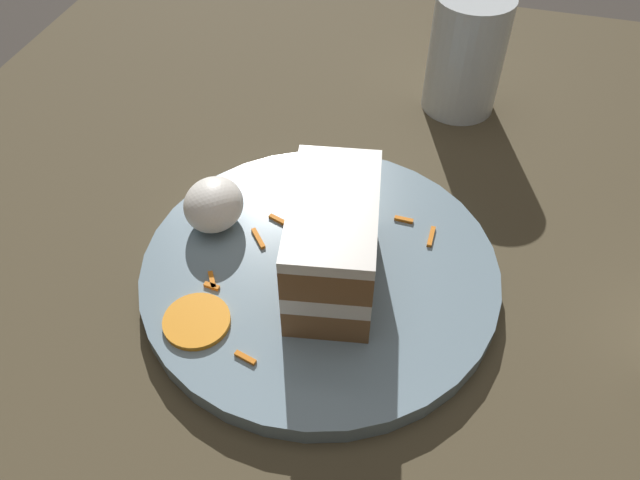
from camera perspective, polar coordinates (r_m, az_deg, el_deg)
name	(u,v)px	position (r m, az deg, el deg)	size (l,w,h in m)	color
ground_plane	(322,343)	(0.53, 0.21, -9.36)	(6.00, 6.00, 0.00)	#38332D
dining_table	(322,331)	(0.52, 0.21, -8.31)	(1.16, 0.95, 0.03)	#4C422D
plate	(320,271)	(0.53, 0.00, -2.84)	(0.30, 0.30, 0.02)	gray
cake_slice	(337,242)	(0.48, 1.54, -0.20)	(0.13, 0.08, 0.08)	brown
cream_dollop	(214,205)	(0.55, -9.70, 3.21)	(0.06, 0.05, 0.04)	white
orange_garnish	(197,321)	(0.49, -11.21, -7.28)	(0.05, 0.05, 0.00)	orange
carrot_shreds_scatter	(300,256)	(0.52, -1.83, -1.51)	(0.18, 0.17, 0.00)	orange
drinking_glass	(465,62)	(0.71, 13.09, 15.58)	(0.08, 0.08, 0.13)	silver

